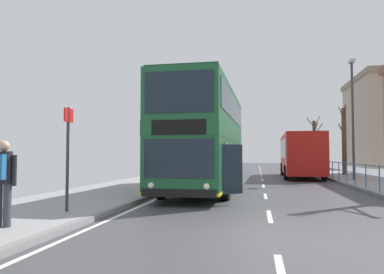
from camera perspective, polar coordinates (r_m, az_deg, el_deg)
ground at (r=7.52m, az=6.97°, el=-14.88°), size 15.80×140.00×0.20m
double_decker_bus_main at (r=16.23m, az=2.12°, el=-0.22°), size 3.19×10.41×4.50m
background_bus_far_lane at (r=27.72m, az=16.54°, el=-2.58°), size 2.80×9.63×3.07m
pedestrian_railing_far_kerb at (r=22.52m, az=22.36°, el=-4.53°), size 0.05×34.75×1.08m
pedestrian_with_backpack at (r=8.46m, az=-27.42°, el=-5.46°), size 0.55×0.57×1.77m
bus_stop_sign_near at (r=10.21m, az=-18.76°, el=-1.53°), size 0.08×0.44×2.73m
street_lamp_far_side at (r=24.26m, az=23.72°, el=3.97°), size 0.28×0.60×7.29m
bare_tree_far_00 at (r=46.69m, az=18.52°, el=-0.87°), size 1.91×1.87×6.16m
bare_tree_far_02 at (r=30.19m, az=22.59°, el=-0.39°), size 0.39×2.83×5.28m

